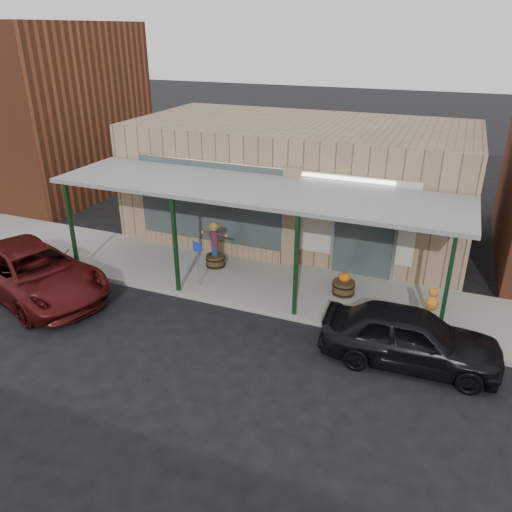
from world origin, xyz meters
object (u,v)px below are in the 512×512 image
at_px(handicap_sign, 198,258).
at_px(barrel_pumpkin, 344,286).
at_px(car_maroon, 33,272).
at_px(barrel_scarecrow, 215,252).
at_px(parked_sedan, 410,337).

bearing_deg(handicap_sign, barrel_pumpkin, 22.30).
bearing_deg(barrel_pumpkin, handicap_sign, -165.08).
relative_size(handicap_sign, car_maroon, 0.27).
bearing_deg(car_maroon, barrel_pumpkin, -52.18).
bearing_deg(barrel_pumpkin, barrel_scarecrow, 176.28).
height_order(handicap_sign, parked_sedan, parked_sedan).
bearing_deg(barrel_pumpkin, car_maroon, -159.66).
bearing_deg(car_maroon, barrel_scarecrow, -33.37).
relative_size(handicap_sign, parked_sedan, 0.34).
xyz_separation_m(barrel_pumpkin, handicap_sign, (-4.15, -1.11, 0.65)).
xyz_separation_m(barrel_scarecrow, car_maroon, (-4.21, -3.43, 0.06)).
distance_m(parked_sedan, car_maroon, 10.63).
bearing_deg(handicap_sign, parked_sedan, -4.49).
distance_m(barrel_pumpkin, handicap_sign, 4.34).
bearing_deg(car_maroon, handicap_sign, -47.34).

